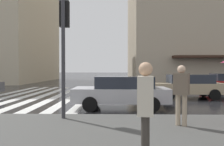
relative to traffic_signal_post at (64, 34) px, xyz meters
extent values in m
plane|color=black|center=(3.54, 2.09, -2.88)|extent=(220.00, 220.00, 0.00)
cube|color=silver|center=(7.54, 0.06, -2.88)|extent=(13.00, 0.50, 0.01)
cube|color=silver|center=(7.54, 1.06, -2.88)|extent=(13.00, 0.50, 0.01)
cube|color=silver|center=(7.54, 2.06, -2.88)|extent=(13.00, 0.50, 0.01)
cube|color=silver|center=(7.54, 3.06, -2.88)|extent=(13.00, 0.50, 0.01)
cube|color=silver|center=(7.54, 4.06, -2.88)|extent=(13.00, 0.50, 0.01)
cube|color=silver|center=(7.54, 5.06, -2.88)|extent=(13.00, 0.50, 0.01)
cube|color=silver|center=(7.54, 6.06, -2.88)|extent=(13.00, 0.50, 0.01)
cube|color=tan|center=(25.36, -16.02, 6.50)|extent=(18.63, 24.63, 18.77)
cylinder|color=#333338|center=(-0.12, 0.00, -0.83)|extent=(0.12, 0.12, 3.80)
cube|color=black|center=(0.06, 0.00, 0.64)|extent=(0.22, 0.30, 0.85)
sphere|color=red|center=(0.18, 0.00, 0.92)|extent=(0.17, 0.17, 0.17)
sphere|color=orange|center=(0.18, 0.00, 0.64)|extent=(0.17, 0.17, 0.17)
sphere|color=green|center=(0.18, 0.00, 0.36)|extent=(0.17, 0.17, 0.17)
cube|color=#B7B7BC|center=(2.54, -1.88, -2.27)|extent=(1.75, 4.10, 0.60)
cube|color=#232833|center=(2.54, -2.03, -1.72)|extent=(1.54, 2.46, 0.50)
cylinder|color=black|center=(1.72, -0.63, -2.57)|extent=(0.20, 0.62, 0.62)
cylinder|color=black|center=(3.37, -0.63, -2.57)|extent=(0.20, 0.62, 0.62)
cylinder|color=black|center=(1.72, -3.13, -2.57)|extent=(0.20, 0.62, 0.62)
cylinder|color=black|center=(3.37, -3.13, -2.57)|extent=(0.20, 0.62, 0.62)
cube|color=tan|center=(6.04, -5.87, -2.27)|extent=(1.75, 4.10, 0.60)
cube|color=#232833|center=(6.04, -6.02, -1.72)|extent=(1.54, 2.46, 0.50)
cylinder|color=black|center=(5.22, -4.62, -2.57)|extent=(0.20, 0.62, 0.62)
cylinder|color=black|center=(6.87, -4.62, -2.57)|extent=(0.20, 0.62, 0.62)
cylinder|color=black|center=(5.22, -7.12, -2.57)|extent=(0.20, 0.62, 0.62)
cylinder|color=black|center=(6.87, -7.12, -2.57)|extent=(0.20, 0.62, 0.62)
cylinder|color=black|center=(9.87, -8.81, -2.57)|extent=(0.20, 0.62, 0.62)
cylinder|color=black|center=(8.22, -8.81, -2.57)|extent=(0.20, 0.62, 0.62)
cube|color=beige|center=(-3.72, -2.17, -1.57)|extent=(0.43, 0.30, 0.60)
sphere|color=tan|center=(-3.72, -2.17, -1.16)|extent=(0.22, 0.22, 0.22)
cylinder|color=#38332D|center=(-3.81, -2.16, -2.30)|extent=(0.13, 0.13, 0.86)
cylinder|color=#38332D|center=(-3.63, -2.18, -2.30)|extent=(0.13, 0.13, 0.86)
cube|color=brown|center=(-3.44, -2.21, -1.82)|extent=(0.30, 0.20, 0.24)
cube|color=#6B5B4C|center=(-0.99, -3.51, -1.57)|extent=(0.41, 0.47, 0.60)
sphere|color=beige|center=(-0.99, -3.51, -1.16)|extent=(0.22, 0.22, 0.22)
cylinder|color=tan|center=(-1.03, -3.59, -2.30)|extent=(0.13, 0.13, 0.86)
cylinder|color=tan|center=(-0.94, -3.43, -2.30)|extent=(0.13, 0.13, 0.86)
camera|label=1|loc=(-7.19, -1.73, -1.16)|focal=35.65mm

